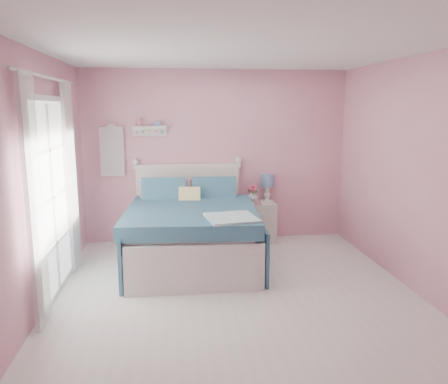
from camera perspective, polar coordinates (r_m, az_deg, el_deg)
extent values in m
plane|color=silver|center=(4.87, 1.79, -13.71)|extent=(4.50, 4.50, 0.00)
plane|color=#CC8192|center=(6.70, -0.99, 4.66)|extent=(4.00, 0.00, 4.00)
plane|color=#CC8192|center=(2.34, 10.17, -7.34)|extent=(4.00, 0.00, 4.00)
plane|color=#CC8192|center=(4.63, -23.38, 0.97)|extent=(0.00, 4.50, 4.50)
plane|color=#CC8192|center=(5.18, 24.36, 1.84)|extent=(0.00, 4.50, 4.50)
plane|color=white|center=(4.46, 1.99, 18.26)|extent=(4.50, 4.50, 0.00)
cube|color=silver|center=(5.85, -4.28, -7.15)|extent=(1.63, 2.09, 0.44)
cube|color=silver|center=(5.77, -4.32, -4.34)|extent=(1.57, 2.02, 0.16)
cube|color=silver|center=(6.73, -4.69, -1.64)|extent=(1.55, 0.07, 1.14)
cube|color=silver|center=(6.63, -4.78, 3.43)|extent=(1.61, 0.09, 0.06)
cube|color=silver|center=(4.89, -3.76, -10.06)|extent=(1.55, 0.06, 0.56)
cube|color=#31677C|center=(5.58, -4.28, -3.06)|extent=(1.74, 1.83, 0.18)
cube|color=#CF8692|center=(6.37, -7.84, -0.36)|extent=(0.70, 0.32, 0.43)
cube|color=#CF8692|center=(6.39, -1.41, -0.22)|extent=(0.70, 0.32, 0.43)
cube|color=#CCBC59|center=(6.10, -4.52, -0.80)|extent=(0.31, 0.24, 0.31)
cube|color=beige|center=(6.76, 4.81, -3.90)|extent=(0.42, 0.40, 0.61)
cube|color=silver|center=(6.54, 5.16, -2.82)|extent=(0.36, 0.02, 0.16)
sphere|color=white|center=(6.52, 5.20, -2.86)|extent=(0.03, 0.03, 0.03)
cylinder|color=white|center=(6.81, 5.65, -1.07)|extent=(0.13, 0.13, 0.02)
cylinder|color=white|center=(6.79, 5.67, -0.13)|extent=(0.07, 0.07, 0.23)
cylinder|color=#6787AC|center=(6.76, 5.70, 1.52)|extent=(0.21, 0.21, 0.19)
imported|color=silver|center=(6.70, 3.75, -0.55)|extent=(0.18, 0.18, 0.17)
imported|color=pink|center=(6.52, 4.45, -1.35)|extent=(0.11, 0.11, 0.07)
sphere|color=#E34D6E|center=(6.67, 3.77, 0.79)|extent=(0.06, 0.06, 0.06)
sphere|color=#E34D6E|center=(6.71, 4.07, 0.49)|extent=(0.06, 0.06, 0.06)
sphere|color=#E34D6E|center=(6.68, 3.42, 0.54)|extent=(0.06, 0.06, 0.06)
sphere|color=#E34D6E|center=(6.66, 3.98, 0.24)|extent=(0.06, 0.06, 0.06)
sphere|color=#E34D6E|center=(6.66, 3.54, 0.33)|extent=(0.06, 0.06, 0.06)
cube|color=silver|center=(6.56, -9.70, 8.32)|extent=(0.50, 0.14, 0.04)
cube|color=silver|center=(6.63, -9.66, 7.73)|extent=(0.50, 0.03, 0.12)
cylinder|color=#D18C99|center=(6.57, -11.05, 8.89)|extent=(0.06, 0.06, 0.10)
cube|color=#6787AC|center=(6.55, -8.66, 8.78)|extent=(0.08, 0.06, 0.07)
cube|color=white|center=(6.65, -14.41, 5.14)|extent=(0.34, 0.03, 0.72)
cube|color=silver|center=(4.95, -22.46, 11.28)|extent=(0.04, 1.32, 0.06)
cube|color=silver|center=(5.34, -20.80, -11.81)|extent=(0.04, 1.32, 0.06)
cube|color=silver|center=(4.46, -23.60, -2.70)|extent=(0.04, 0.06, 2.10)
cube|color=silver|center=(5.65, -19.98, 0.27)|extent=(0.04, 0.06, 2.10)
cube|color=white|center=(5.04, -21.60, -0.71)|extent=(0.02, 1.20, 2.04)
cube|color=white|center=(4.31, -23.52, -1.36)|extent=(0.04, 0.40, 2.32)
cube|color=white|center=(5.73, -19.32, 1.77)|extent=(0.04, 0.40, 2.32)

